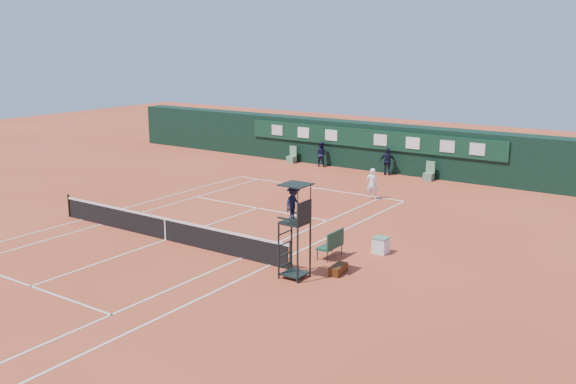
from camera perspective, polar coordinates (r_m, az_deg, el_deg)
The scene contains 14 objects.
ground at distance 27.65m, azimuth -10.81°, elevation -4.20°, with size 90.00×90.00×0.00m, color #C84E2F.
court_lines at distance 27.65m, azimuth -10.81°, elevation -4.19°, with size 11.05×23.85×0.01m.
tennis_net at distance 27.50m, azimuth -10.86°, elevation -3.19°, with size 12.90×0.10×1.10m.
back_wall at distance 42.20m, azimuth 7.50°, elevation 4.08°, with size 40.00×1.65×3.00m.
linesman_chair_left at distance 44.11m, azimuth 0.33°, elevation 3.02°, with size 0.55×0.50×1.15m.
linesman_chair_right at distance 39.44m, azimuth 12.41°, elevation 1.47°, with size 0.55×0.50×1.15m.
umpire_chair at distance 22.25m, azimuth 0.57°, elevation -1.67°, with size 0.96×0.95×3.42m.
player_bench at distance 24.86m, azimuth 3.95°, elevation -4.55°, with size 0.56×1.20×1.10m.
tennis_bag at distance 23.37m, azimuth 4.50°, elevation -6.87°, with size 0.39×0.88×0.33m, color black.
cooler at distance 25.70m, azimuth 8.26°, elevation -4.69°, with size 0.57×0.57×0.65m.
tennis_ball at distance 34.62m, azimuth 0.16°, elevation -0.33°, with size 0.07×0.07×0.07m, color #B9DB33.
player at distance 34.18m, azimuth 7.49°, elevation 0.74°, with size 0.61×0.40×1.67m, color white.
ball_kid_left at distance 42.82m, azimuth 2.95°, elevation 3.39°, with size 0.81×0.63×1.66m, color black.
ball_kid_right at distance 40.41m, azimuth 8.85°, elevation 2.68°, with size 1.00×0.42×1.71m, color black.
Camera 1 is at (18.98, -18.34, 8.22)m, focal length 40.00 mm.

